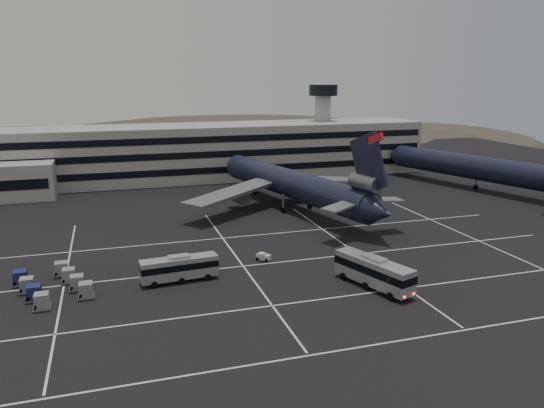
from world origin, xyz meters
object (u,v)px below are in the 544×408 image
(trijet_main, at_px, (293,184))
(tug_a, at_px, (166,265))
(bus_near, at_px, (374,271))
(uld_cluster, at_px, (52,284))
(bus_far, at_px, (179,267))

(trijet_main, bearing_deg, tug_a, -149.56)
(trijet_main, bearing_deg, bus_near, -108.64)
(bus_near, distance_m, uld_cluster, 40.75)
(bus_near, height_order, tug_a, bus_near)
(trijet_main, height_order, uld_cluster, trijet_main)
(trijet_main, relative_size, bus_near, 4.76)
(tug_a, relative_size, uld_cluster, 0.19)
(tug_a, bearing_deg, bus_far, -69.31)
(bus_near, relative_size, bus_far, 1.16)
(bus_near, xyz_separation_m, uld_cluster, (-39.23, 10.96, -1.33))
(bus_far, bearing_deg, trijet_main, -45.10)
(bus_near, xyz_separation_m, bus_far, (-23.46, 9.49, -0.31))
(bus_far, height_order, uld_cluster, bus_far)
(uld_cluster, bearing_deg, trijet_main, 35.56)
(bus_far, relative_size, uld_cluster, 0.77)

